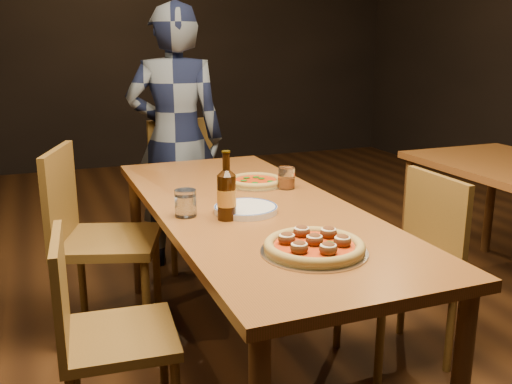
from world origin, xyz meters
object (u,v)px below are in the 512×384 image
object	(u,v)px
chair_main_sw	(109,239)
pizza_meatball	(314,246)
water_glass	(186,203)
pizza_margherita	(256,181)
plate_stack	(246,209)
chair_main_e	(395,268)
diner	(176,139)
beer_bottle	(227,196)
chair_main_nw	(119,335)
table_main	(252,221)
amber_glass	(286,178)
chair_end	(192,191)

from	to	relation	value
chair_main_sw	pizza_meatball	xyz separation A→B (m)	(0.53, -1.12, 0.28)
pizza_meatball	water_glass	xyz separation A→B (m)	(-0.29, 0.55, 0.03)
pizza_margherita	plate_stack	distance (m)	0.45
pizza_margherita	plate_stack	xyz separation A→B (m)	(-0.20, -0.41, -0.01)
chair_main_e	plate_stack	world-z (taller)	chair_main_e
diner	beer_bottle	bearing A→B (deg)	99.77
beer_bottle	diner	world-z (taller)	diner
chair_main_sw	chair_main_e	world-z (taller)	chair_main_sw
chair_main_e	beer_bottle	distance (m)	0.87
chair_main_nw	water_glass	size ratio (longest dim) A/B	7.82
table_main	pizza_margherita	bearing A→B (deg)	65.81
chair_main_sw	diner	distance (m)	1.01
chair_main_nw	pizza_meatball	distance (m)	0.76
chair_main_sw	diner	size ratio (longest dim) A/B	0.60
chair_main_nw	diner	world-z (taller)	diner
amber_glass	diner	size ratio (longest dim) A/B	0.06
chair_main_e	amber_glass	xyz separation A→B (m)	(-0.35, 0.41, 0.35)
amber_glass	chair_end	bearing A→B (deg)	98.31
pizza_margherita	beer_bottle	xyz separation A→B (m)	(-0.31, -0.47, 0.08)
chair_main_sw	beer_bottle	bearing A→B (deg)	-131.72
chair_end	diner	distance (m)	0.36
pizza_margherita	beer_bottle	world-z (taller)	beer_bottle
pizza_margherita	chair_main_nw	bearing A→B (deg)	-140.70
chair_main_nw	beer_bottle	distance (m)	0.64
chair_main_nw	chair_end	distance (m)	1.77
chair_end	diner	world-z (taller)	diner
chair_end	chair_main_nw	bearing A→B (deg)	-116.84
pizza_margherita	beer_bottle	bearing A→B (deg)	-123.04
plate_stack	beer_bottle	xyz separation A→B (m)	(-0.10, -0.06, 0.08)
beer_bottle	water_glass	bearing A→B (deg)	144.15
pizza_margherita	water_glass	size ratio (longest dim) A/B	2.60
chair_end	pizza_meatball	distance (m)	1.93
table_main	diner	world-z (taller)	diner
amber_glass	diner	distance (m)	1.13
diner	plate_stack	bearing A→B (deg)	103.67
chair_end	pizza_margherita	xyz separation A→B (m)	(0.05, -0.99, 0.28)
chair_main_nw	pizza_meatball	world-z (taller)	chair_main_nw
chair_main_sw	diner	xyz separation A→B (m)	(0.54, 0.78, 0.33)
pizza_meatball	pizza_margherita	distance (m)	0.93
pizza_margherita	beer_bottle	size ratio (longest dim) A/B	1.06
chair_main_e	plate_stack	distance (m)	0.75
diner	pizza_margherita	bearing A→B (deg)	114.48
water_glass	beer_bottle	bearing A→B (deg)	-35.85
table_main	diner	bearing A→B (deg)	90.23
pizza_margherita	amber_glass	bearing A→B (deg)	-46.31
pizza_margherita	beer_bottle	distance (m)	0.57
pizza_margherita	plate_stack	size ratio (longest dim) A/B	1.08
chair_end	amber_glass	bearing A→B (deg)	-84.77
chair_main_nw	plate_stack	xyz separation A→B (m)	(0.56, 0.22, 0.34)
chair_main_nw	amber_glass	world-z (taller)	amber_glass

